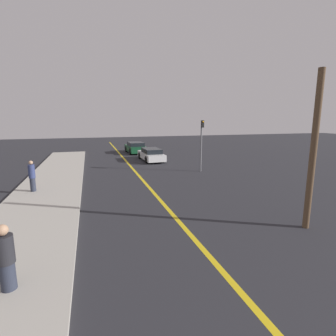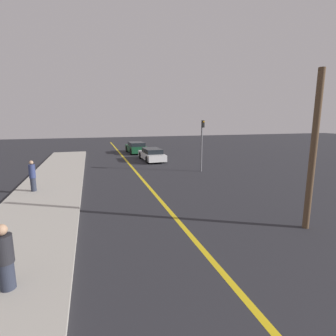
# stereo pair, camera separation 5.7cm
# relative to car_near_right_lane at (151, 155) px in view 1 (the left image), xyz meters

# --- Properties ---
(road_center_line) EXTENTS (0.20, 60.00, 0.01)m
(road_center_line) POSITION_rel_car_near_right_lane_xyz_m (-2.45, -8.48, -0.60)
(road_center_line) COLOR gold
(road_center_line) RESTS_ON ground_plane
(sidewalk_left) EXTENTS (3.65, 34.73, 0.15)m
(sidewalk_left) POSITION_rel_car_near_right_lane_xyz_m (-8.21, -9.12, -0.53)
(sidewalk_left) COLOR #ADA89E
(sidewalk_left) RESTS_ON ground_plane
(car_near_right_lane) EXTENTS (1.96, 4.83, 1.23)m
(car_near_right_lane) POSITION_rel_car_near_right_lane_xyz_m (0.00, 0.00, 0.00)
(car_near_right_lane) COLOR silver
(car_near_right_lane) RESTS_ON ground_plane
(car_ahead_center) EXTENTS (2.16, 4.47, 1.31)m
(car_ahead_center) POSITION_rel_car_near_right_lane_xyz_m (-0.51, 6.15, 0.05)
(car_ahead_center) COLOR #144728
(car_ahead_center) RESTS_ON ground_plane
(pedestrian_near_curb) EXTENTS (0.41, 0.41, 1.63)m
(pedestrian_near_curb) POSITION_rel_car_near_right_lane_xyz_m (-7.82, -18.66, 0.35)
(pedestrian_near_curb) COLOR #282D3D
(pedestrian_near_curb) RESTS_ON sidewalk_left
(pedestrian_mid_group) EXTENTS (0.34, 0.34, 1.73)m
(pedestrian_mid_group) POSITION_rel_car_near_right_lane_xyz_m (-8.94, -9.44, 0.42)
(pedestrian_mid_group) COLOR #282D3D
(pedestrian_mid_group) RESTS_ON sidewalk_left
(traffic_light) EXTENTS (0.18, 0.40, 4.00)m
(traffic_light) POSITION_rel_car_near_right_lane_xyz_m (2.55, -6.38, 1.86)
(traffic_light) COLOR slate
(traffic_light) RESTS_ON ground_plane
(utility_pole) EXTENTS (0.24, 0.24, 5.91)m
(utility_pole) POSITION_rel_car_near_right_lane_xyz_m (2.08, -17.52, 2.35)
(utility_pole) COLOR brown
(utility_pole) RESTS_ON ground_plane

